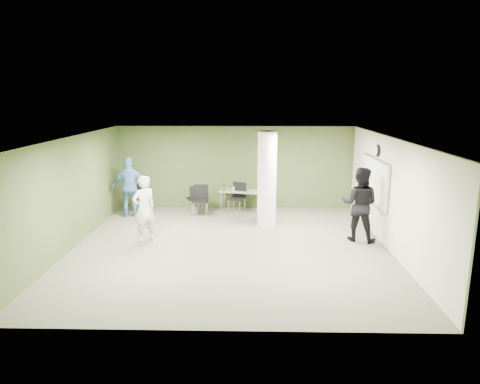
{
  "coord_description": "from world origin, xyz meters",
  "views": [
    {
      "loc": [
        0.5,
        -10.38,
        3.81
      ],
      "look_at": [
        0.23,
        1.0,
        1.22
      ],
      "focal_mm": 32.0,
      "sensor_mm": 36.0,
      "label": 1
    }
  ],
  "objects_px": {
    "chair_back_left": "(141,196)",
    "woman_white": "(144,209)",
    "folding_table": "(241,192)",
    "man_black": "(360,204)",
    "man_blue": "(130,187)"
  },
  "relations": [
    {
      "from": "man_blue",
      "to": "woman_white",
      "type": "bearing_deg",
      "value": 106.5
    },
    {
      "from": "folding_table",
      "to": "man_black",
      "type": "distance_m",
      "value": 4.33
    },
    {
      "from": "woman_white",
      "to": "man_blue",
      "type": "relative_size",
      "value": 0.92
    },
    {
      "from": "chair_back_left",
      "to": "woman_white",
      "type": "height_order",
      "value": "woman_white"
    },
    {
      "from": "chair_back_left",
      "to": "woman_white",
      "type": "bearing_deg",
      "value": 99.95
    },
    {
      "from": "folding_table",
      "to": "woman_white",
      "type": "relative_size",
      "value": 0.89
    },
    {
      "from": "folding_table",
      "to": "chair_back_left",
      "type": "relative_size",
      "value": 1.63
    },
    {
      "from": "man_blue",
      "to": "chair_back_left",
      "type": "bearing_deg",
      "value": -118.7
    },
    {
      "from": "woman_white",
      "to": "folding_table",
      "type": "bearing_deg",
      "value": -171.43
    },
    {
      "from": "woman_white",
      "to": "man_blue",
      "type": "bearing_deg",
      "value": -109.22
    },
    {
      "from": "folding_table",
      "to": "man_blue",
      "type": "bearing_deg",
      "value": -155.99
    },
    {
      "from": "woman_white",
      "to": "man_blue",
      "type": "height_order",
      "value": "man_blue"
    },
    {
      "from": "chair_back_left",
      "to": "man_blue",
      "type": "relative_size",
      "value": 0.5
    },
    {
      "from": "chair_back_left",
      "to": "man_black",
      "type": "xyz_separation_m",
      "value": [
        6.49,
        -2.66,
        0.43
      ]
    },
    {
      "from": "folding_table",
      "to": "man_black",
      "type": "xyz_separation_m",
      "value": [
        3.18,
        -2.91,
        0.34
      ]
    }
  ]
}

